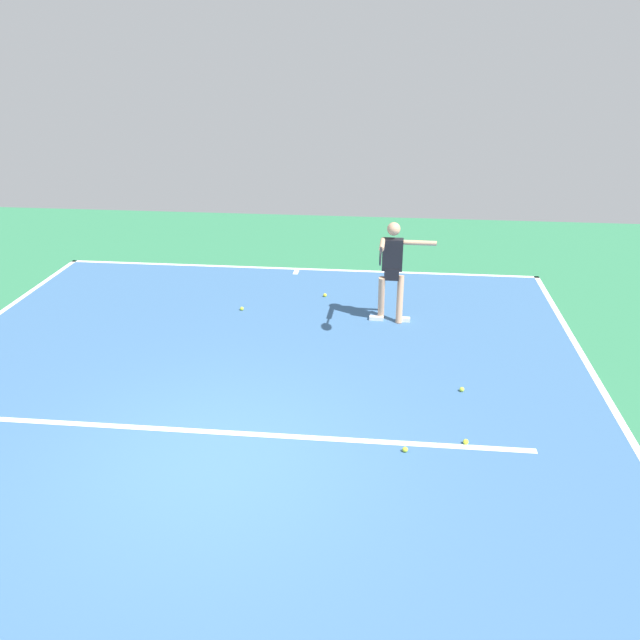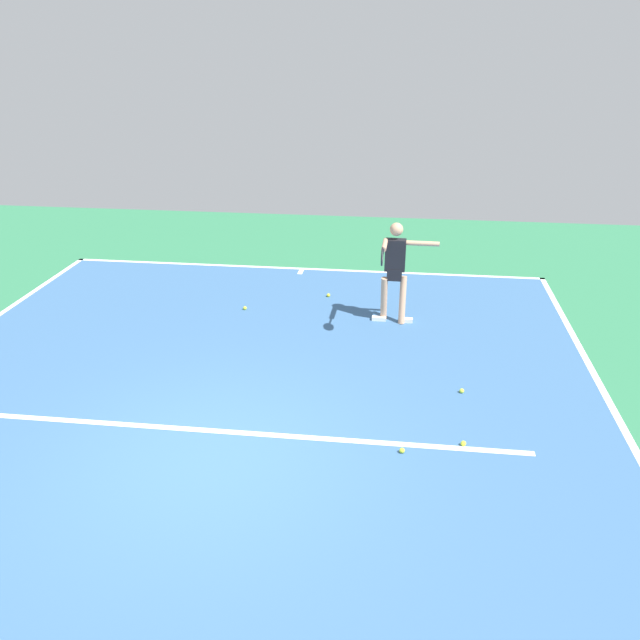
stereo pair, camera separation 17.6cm
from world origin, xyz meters
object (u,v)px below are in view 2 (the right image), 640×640
at_px(tennis_ball_far_corner, 463,443).
at_px(tennis_ball_centre_court, 462,391).
at_px(tennis_player, 395,266).
at_px(tennis_ball_near_player, 328,295).
at_px(tennis_ball_by_sideline, 245,308).
at_px(tennis_ball_near_service_line, 402,450).

xyz_separation_m(tennis_ball_far_corner, tennis_ball_centre_court, (-0.07, -1.30, 0.00)).
bearing_deg(tennis_player, tennis_ball_centre_court, 114.78).
bearing_deg(tennis_ball_near_player, tennis_ball_far_corner, 114.87).
bearing_deg(tennis_ball_far_corner, tennis_ball_centre_court, -93.12).
relative_size(tennis_ball_centre_court, tennis_ball_by_sideline, 1.00).
bearing_deg(tennis_ball_near_player, tennis_ball_by_sideline, 30.13).
distance_m(tennis_ball_far_corner, tennis_ball_centre_court, 1.30).
xyz_separation_m(tennis_player, tennis_ball_near_service_line, (-0.21, 3.90, -0.98)).
relative_size(tennis_player, tennis_ball_by_sideline, 26.68).
xyz_separation_m(tennis_ball_by_sideline, tennis_ball_near_service_line, (-2.88, 4.13, 0.00)).
xyz_separation_m(tennis_player, tennis_ball_far_corner, (-0.95, 3.66, -0.98)).
bearing_deg(tennis_ball_by_sideline, tennis_ball_near_player, -149.87).
height_order(tennis_player, tennis_ball_far_corner, tennis_player).
relative_size(tennis_ball_far_corner, tennis_ball_near_service_line, 1.00).
distance_m(tennis_player, tennis_ball_near_player, 1.90).
bearing_deg(tennis_ball_by_sideline, tennis_ball_near_service_line, 124.89).
xyz_separation_m(tennis_player, tennis_ball_near_player, (1.24, -1.05, -0.98)).
distance_m(tennis_ball_near_player, tennis_ball_centre_court, 4.09).
height_order(tennis_ball_near_player, tennis_ball_near_service_line, same).
bearing_deg(tennis_ball_centre_court, tennis_ball_near_service_line, 62.47).
relative_size(tennis_player, tennis_ball_near_player, 26.68).
relative_size(tennis_ball_near_player, tennis_ball_far_corner, 1.00).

